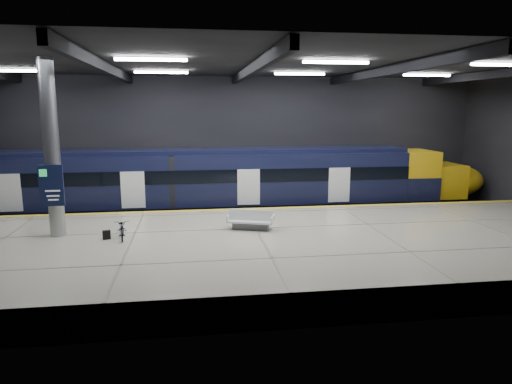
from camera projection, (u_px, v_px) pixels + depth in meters
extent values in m
plane|color=black|center=(253.00, 246.00, 20.59)|extent=(30.00, 30.00, 0.00)
cube|color=black|center=(235.00, 144.00, 27.66)|extent=(30.00, 0.10, 8.00)
cube|color=black|center=(293.00, 189.00, 12.08)|extent=(30.00, 0.10, 8.00)
cube|color=black|center=(252.00, 63.00, 19.15)|extent=(30.00, 16.00, 0.10)
cube|color=black|center=(105.00, 67.00, 18.36)|extent=(0.25, 16.00, 0.40)
cube|color=black|center=(252.00, 69.00, 19.19)|extent=(0.25, 16.00, 0.40)
cube|color=black|center=(387.00, 71.00, 20.02)|extent=(0.25, 16.00, 0.40)
cube|color=black|center=(512.00, 72.00, 20.86)|extent=(0.25, 16.00, 0.40)
cube|color=white|center=(151.00, 59.00, 16.67)|extent=(2.60, 0.18, 0.10)
cube|color=white|center=(336.00, 62.00, 17.64)|extent=(2.60, 0.18, 0.10)
cube|color=white|center=(501.00, 65.00, 18.61)|extent=(2.60, 0.18, 0.10)
cube|color=white|center=(11.00, 71.00, 21.54)|extent=(2.60, 0.18, 0.10)
cube|color=white|center=(161.00, 72.00, 22.51)|extent=(2.60, 0.18, 0.10)
cube|color=white|center=(300.00, 74.00, 23.48)|extent=(2.60, 0.18, 0.10)
cube|color=white|center=(427.00, 75.00, 24.45)|extent=(2.60, 0.18, 0.10)
cube|color=#B5AE99|center=(261.00, 251.00, 18.05)|extent=(30.00, 11.00, 1.10)
cube|color=yellow|center=(245.00, 209.00, 23.06)|extent=(30.00, 0.40, 0.01)
cube|color=gray|center=(241.00, 219.00, 25.23)|extent=(30.00, 0.08, 0.16)
cube|color=gray|center=(238.00, 213.00, 26.63)|extent=(30.00, 0.08, 0.16)
cube|color=black|center=(192.00, 210.00, 25.47)|extent=(24.00, 2.58, 0.80)
cube|color=black|center=(192.00, 178.00, 25.15)|extent=(24.00, 2.80, 2.75)
cube|color=black|center=(191.00, 151.00, 24.89)|extent=(24.00, 2.30, 0.24)
cube|color=black|center=(191.00, 177.00, 23.73)|extent=(24.00, 0.04, 0.70)
cube|color=white|center=(249.00, 187.00, 24.25)|extent=(1.20, 0.05, 1.90)
cube|color=gold|center=(413.00, 174.00, 26.96)|extent=(2.00, 2.80, 2.75)
ellipsoid|color=gold|center=(453.00, 181.00, 27.40)|extent=(3.60, 2.52, 1.90)
cube|color=black|center=(418.00, 171.00, 26.97)|extent=(1.60, 2.38, 0.80)
cube|color=#595B60|center=(251.00, 226.00, 19.20)|extent=(1.57, 0.91, 0.28)
cube|color=white|center=(251.00, 221.00, 19.16)|extent=(2.02, 1.34, 0.07)
cube|color=white|center=(251.00, 215.00, 19.12)|extent=(1.80, 0.65, 0.47)
cube|color=white|center=(229.00, 218.00, 19.30)|extent=(0.30, 0.77, 0.28)
cube|color=white|center=(273.00, 219.00, 18.98)|extent=(0.30, 0.77, 0.28)
imported|color=#99999E|center=(122.00, 229.00, 17.77)|extent=(0.74, 1.58, 0.80)
cube|color=black|center=(107.00, 235.00, 17.73)|extent=(0.33, 0.24, 0.35)
cylinder|color=#9EA0A5|center=(52.00, 149.00, 17.68)|extent=(0.60, 0.60, 6.90)
cube|color=black|center=(51.00, 185.00, 17.52)|extent=(0.90, 0.12, 1.60)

